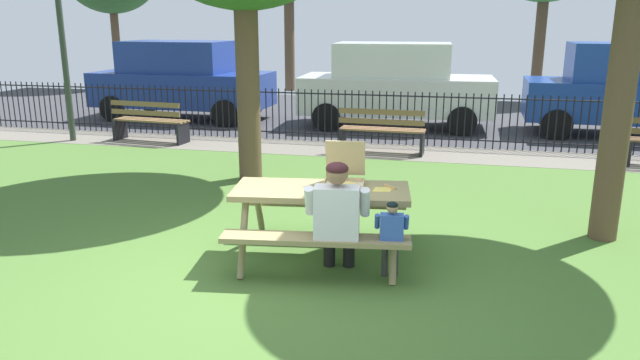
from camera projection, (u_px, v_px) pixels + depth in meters
The scene contains 15 objects.
ground at pixel (300, 233), 7.10m from camera, with size 28.00×10.86×0.02m, color #496F2F.
cobblestone_walkway at pixel (363, 151), 11.55m from camera, with size 28.00×1.40×0.01m, color slate.
street_asphalt at pixel (390, 116), 15.74m from camera, with size 28.00×7.51×0.01m, color #38383D.
picnic_table_foreground at pixel (321, 204), 6.18m from camera, with size 1.98×1.70×0.79m.
pizza_box_open at pixel (344, 178), 6.20m from camera, with size 0.47×0.54×0.46m.
pizza_slice_on_table at pixel (384, 188), 6.11m from camera, with size 0.27×0.27×0.02m.
adult_at_table at pixel (337, 215), 5.66m from camera, with size 0.63×0.63×1.19m.
child_at_table at pixel (391, 233), 5.62m from camera, with size 0.33×0.33×0.83m.
iron_fence_streetside at pixel (369, 117), 12.07m from camera, with size 18.23×0.03×1.08m.
park_bench_left at pixel (150, 122), 12.28m from camera, with size 1.63×0.61×0.85m.
park_bench_center at pixel (382, 131), 11.23m from camera, with size 1.61×0.52×0.85m.
lamp_post_walkway at pixel (58, 4), 11.81m from camera, with size 0.28×0.28×4.57m.
parked_car_far_left at pixel (181, 79), 15.04m from camera, with size 4.44×1.99×1.94m.
parked_car_left at pixel (395, 84), 13.87m from camera, with size 4.47×2.05×1.94m.
parked_car_center at pixel (621, 89), 12.81m from camera, with size 3.94×1.91×1.98m.
Camera 1 is at (1.75, -5.04, 2.44)m, focal length 33.54 mm.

